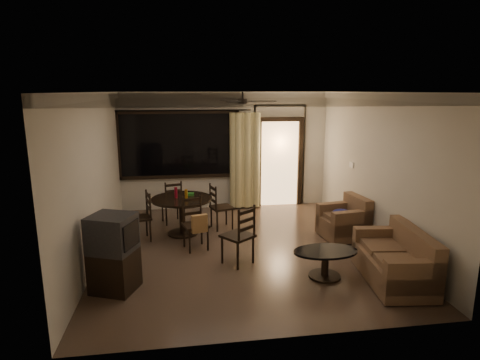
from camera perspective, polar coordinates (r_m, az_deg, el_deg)
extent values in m
plane|color=#7F6651|center=(7.44, 0.31, -9.72)|extent=(5.50, 5.50, 0.00)
plane|color=beige|center=(9.71, -2.13, 4.16)|extent=(5.00, 0.00, 5.00)
plane|color=beige|center=(4.42, 5.76, -6.28)|extent=(5.00, 0.00, 5.00)
plane|color=beige|center=(7.10, -20.04, 0.25)|extent=(0.00, 5.50, 5.50)
plane|color=beige|center=(7.80, 18.80, 1.40)|extent=(0.00, 5.50, 5.50)
plane|color=white|center=(6.88, 0.34, 12.39)|extent=(5.50, 5.50, 0.00)
cube|color=black|center=(9.60, -8.68, 4.98)|extent=(2.70, 0.04, 1.45)
cylinder|color=black|center=(9.44, -8.23, 9.78)|extent=(3.20, 0.03, 0.03)
cube|color=#FFC684|center=(9.96, 5.66, 2.28)|extent=(0.91, 0.03, 2.08)
cube|color=white|center=(8.74, 15.58, 2.09)|extent=(0.02, 0.18, 0.12)
cylinder|color=black|center=(6.88, 0.34, 11.89)|extent=(0.03, 0.03, 0.12)
cylinder|color=black|center=(6.88, 0.34, 11.14)|extent=(0.16, 0.16, 0.08)
cylinder|color=black|center=(8.02, -8.29, -2.68)|extent=(1.20, 1.20, 0.04)
cylinder|color=black|center=(8.12, -8.21, -5.13)|extent=(0.12, 0.12, 0.70)
cylinder|color=black|center=(8.23, -8.13, -7.48)|extent=(0.60, 0.60, 0.03)
cylinder|color=maroon|center=(8.01, -9.10, -1.77)|extent=(0.06, 0.06, 0.22)
cylinder|color=#AE6B12|center=(7.97, -7.66, -1.94)|extent=(0.06, 0.06, 0.18)
cube|color=#277B24|center=(8.18, -7.06, -2.01)|extent=(0.14, 0.10, 0.05)
cube|color=black|center=(7.92, -14.16, -5.25)|extent=(0.52, 0.52, 0.04)
cube|color=black|center=(8.36, -2.62, -3.92)|extent=(0.52, 0.52, 0.04)
cube|color=black|center=(7.32, -6.34, -6.40)|extent=(0.52, 0.52, 0.04)
cube|color=tan|center=(7.08, -5.78, -6.20)|extent=(0.29, 0.15, 0.32)
cube|color=black|center=(8.84, -9.69, -3.17)|extent=(0.52, 0.52, 0.04)
cube|color=black|center=(6.17, -17.40, -12.18)|extent=(0.74, 0.71, 0.60)
cube|color=black|center=(5.97, -17.75, -7.24)|extent=(0.74, 0.71, 0.53)
cube|color=black|center=(5.82, -15.21, -7.57)|extent=(0.18, 0.40, 0.36)
cube|color=#4E3424|center=(6.60, 20.87, -11.68)|extent=(0.96, 1.57, 0.37)
cube|color=#4E3424|center=(6.60, 23.54, -9.00)|extent=(0.36, 1.50, 0.61)
cube|color=#4E3424|center=(5.97, 23.47, -12.55)|extent=(0.81, 0.26, 0.47)
cube|color=#4E3424|center=(7.09, 18.95, -8.18)|extent=(0.81, 0.26, 0.47)
cube|color=#4E3424|center=(6.50, 20.63, -9.98)|extent=(0.70, 1.36, 0.11)
cube|color=#4E3424|center=(8.16, 14.38, -6.54)|extent=(0.89, 0.89, 0.37)
cube|color=#4E3424|center=(8.21, 16.34, -4.26)|extent=(0.28, 0.81, 0.61)
cube|color=#4E3424|center=(7.84, 15.59, -5.95)|extent=(0.81, 0.27, 0.47)
cube|color=#4E3424|center=(8.36, 13.39, -4.68)|extent=(0.81, 0.27, 0.47)
cube|color=#4E3424|center=(8.07, 14.18, -5.14)|extent=(0.63, 0.67, 0.11)
ellipsoid|color=navy|center=(8.04, 14.22, -4.42)|extent=(0.34, 0.28, 0.10)
ellipsoid|color=black|center=(6.36, 12.09, -9.90)|extent=(1.00, 0.60, 0.03)
cylinder|color=black|center=(6.44, 12.00, -11.64)|extent=(0.11, 0.11, 0.40)
cylinder|color=black|center=(6.52, 11.92, -13.20)|extent=(0.49, 0.49, 0.03)
cube|color=black|center=(6.67, -0.34, -7.95)|extent=(0.63, 0.63, 0.04)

